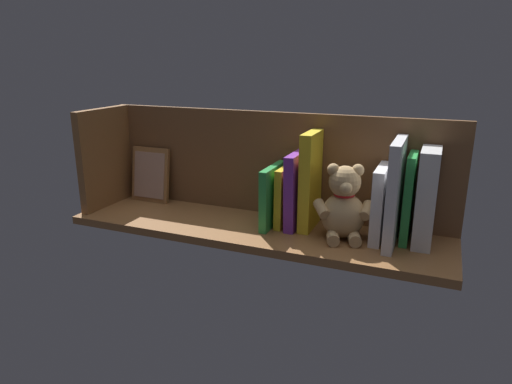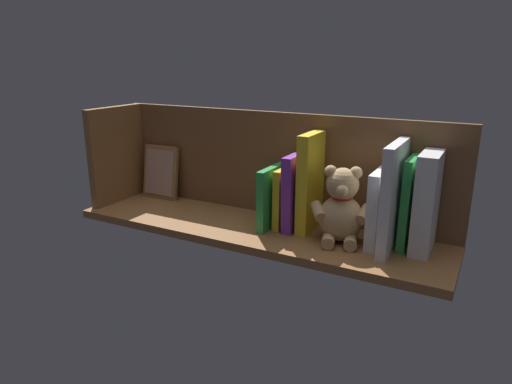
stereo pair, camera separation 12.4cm
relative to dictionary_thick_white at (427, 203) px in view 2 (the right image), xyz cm
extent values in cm
cube|color=brown|center=(43.38, 4.17, -13.14)|extent=(105.12, 28.10, 2.20)
cube|color=brown|center=(43.38, -7.63, 3.03)|extent=(105.12, 1.50, 30.13)
cube|color=brown|center=(93.94, 4.17, 3.03)|extent=(2.40, 22.10, 30.13)
cube|color=silver|center=(0.00, 0.00, 0.00)|extent=(4.50, 12.76, 24.08)
cube|color=green|center=(4.15, -0.69, -0.83)|extent=(2.12, 11.59, 22.42)
cube|color=silver|center=(7.29, 2.56, 1.06)|extent=(2.48, 18.08, 26.20)
cube|color=silver|center=(10.78, 0.83, -2.57)|extent=(2.71, 14.63, 18.93)
ellipsoid|color=tan|center=(19.50, 3.42, -6.13)|extent=(13.65, 12.86, 11.82)
sphere|color=tan|center=(19.50, 3.42, 2.83)|extent=(8.13, 8.13, 8.13)
sphere|color=tan|center=(16.59, 2.54, 5.88)|extent=(3.14, 3.14, 3.14)
sphere|color=tan|center=(22.42, 4.29, 5.88)|extent=(3.14, 3.14, 3.14)
sphere|color=#DBB77F|center=(18.51, 6.72, 2.22)|extent=(3.14, 3.14, 3.14)
cylinder|color=tan|center=(13.70, 3.21, -4.06)|extent=(3.09, 5.95, 4.37)
cylinder|color=tan|center=(24.45, 6.45, -4.06)|extent=(5.69, 6.31, 4.37)
cylinder|color=tan|center=(15.51, 7.46, -10.47)|extent=(4.28, 5.15, 3.14)
cylinder|color=tan|center=(20.60, 8.99, -10.47)|extent=(4.28, 5.15, 3.14)
torus|color=red|center=(19.50, 3.42, -0.40)|extent=(6.72, 6.72, 0.92)
cube|color=yellow|center=(29.45, -0.26, 1.09)|extent=(3.08, 12.45, 26.26)
cube|color=purple|center=(33.23, 0.28, -1.79)|extent=(2.99, 13.52, 20.53)
cube|color=yellow|center=(36.48, -0.16, -3.83)|extent=(2.18, 12.65, 16.44)
cube|color=green|center=(39.43, 1.54, -3.68)|extent=(2.08, 16.04, 16.72)
cube|color=#9E6B3D|center=(83.61, -4.30, -3.44)|extent=(13.28, 3.96, 17.38)
cube|color=tan|center=(83.61, -3.58, -3.44)|extent=(11.16, 2.68, 14.50)
camera|label=1|loc=(-2.04, 114.04, 33.06)|focal=32.00mm
camera|label=2|loc=(-13.22, 108.72, 33.06)|focal=32.00mm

